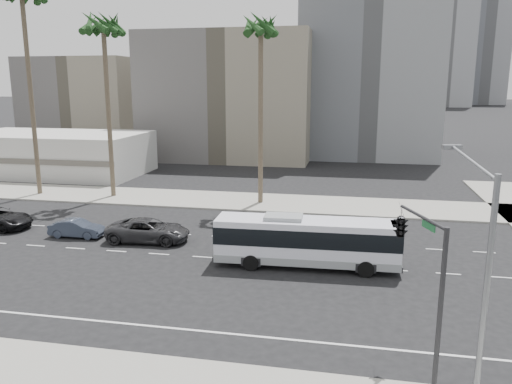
% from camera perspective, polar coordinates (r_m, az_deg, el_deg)
% --- Properties ---
extents(ground, '(700.00, 700.00, 0.00)m').
position_cam_1_polar(ground, '(32.04, -0.86, -7.75)').
color(ground, black).
rests_on(ground, ground).
extents(sidewalk_north, '(120.00, 7.00, 0.15)m').
position_cam_1_polar(sidewalk_north, '(46.67, 3.10, -1.26)').
color(sidewalk_north, gray).
rests_on(sidewalk_north, ground).
extents(commercial_low, '(22.00, 12.16, 5.00)m').
position_cam_1_polar(commercial_low, '(66.80, -21.92, 4.09)').
color(commercial_low, beige).
rests_on(commercial_low, ground).
extents(midrise_beige_west, '(24.00, 18.00, 18.00)m').
position_cam_1_polar(midrise_beige_west, '(76.68, -2.69, 10.77)').
color(midrise_beige_west, '#66615C').
rests_on(midrise_beige_west, ground).
extents(midrise_gray_center, '(20.00, 20.00, 26.00)m').
position_cam_1_polar(midrise_gray_center, '(81.48, 12.71, 13.39)').
color(midrise_gray_center, slate).
rests_on(midrise_gray_center, ground).
extents(midrise_beige_far, '(18.00, 16.00, 15.00)m').
position_cam_1_polar(midrise_beige_far, '(91.02, -18.22, 9.47)').
color(midrise_beige_far, '#66615C').
rests_on(midrise_beige_far, ground).
extents(civic_tower, '(42.00, 42.00, 129.00)m').
position_cam_1_polar(civic_tower, '(280.95, 9.90, 17.77)').
color(civic_tower, beige).
rests_on(civic_tower, ground).
extents(highrise_right, '(26.00, 26.00, 70.00)m').
position_cam_1_polar(highrise_right, '(263.41, 20.47, 16.75)').
color(highrise_right, slate).
rests_on(highrise_right, ground).
extents(highrise_far, '(22.00, 22.00, 60.00)m').
position_cam_1_polar(highrise_far, '(296.98, 24.40, 14.87)').
color(highrise_far, slate).
rests_on(highrise_far, ground).
extents(city_bus, '(11.12, 2.86, 3.17)m').
position_cam_1_polar(city_bus, '(30.64, 5.76, -5.47)').
color(city_bus, silver).
rests_on(city_bus, ground).
extents(car_a, '(3.10, 5.98, 1.61)m').
position_cam_1_polar(car_a, '(36.34, -12.13, -4.26)').
color(car_a, '#2F2F31').
rests_on(car_a, ground).
extents(car_b, '(1.50, 3.98, 1.30)m').
position_cam_1_polar(car_b, '(38.79, -19.66, -3.90)').
color(car_b, '#303847').
rests_on(car_b, ground).
extents(streetlight_corner, '(1.28, 3.97, 8.56)m').
position_cam_1_polar(streetlight_corner, '(19.24, 24.25, -7.51)').
color(streetlight_corner, slate).
rests_on(streetlight_corner, ground).
extents(traffic_signal, '(2.91, 4.04, 6.31)m').
position_cam_1_polar(traffic_signal, '(20.54, 16.51, -4.36)').
color(traffic_signal, '#262628').
rests_on(traffic_signal, ground).
extents(palm_near, '(5.01, 5.01, 16.87)m').
position_cam_1_polar(palm_near, '(45.59, 0.54, 17.69)').
color(palm_near, brown).
rests_on(palm_near, ground).
extents(palm_mid, '(5.63, 5.63, 17.38)m').
position_cam_1_polar(palm_mid, '(50.39, -16.91, 17.08)').
color(palm_mid, brown).
rests_on(palm_mid, ground).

